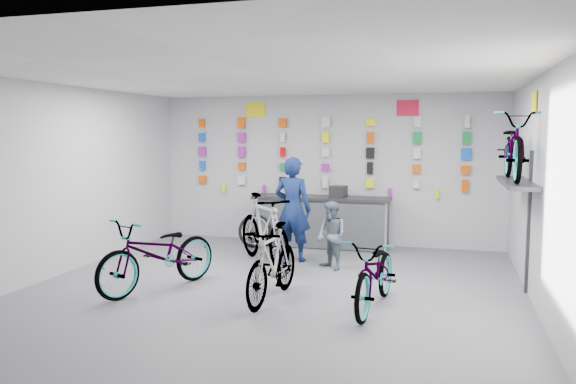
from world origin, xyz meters
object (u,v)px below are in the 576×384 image
(bike_right, at_px, (376,273))
(bike_service, at_px, (264,229))
(clerk, at_px, (293,209))
(counter, at_px, (321,222))
(customer, at_px, (331,236))
(bike_left, at_px, (159,254))
(bike_center, at_px, (273,263))

(bike_right, distance_m, bike_service, 2.92)
(bike_service, distance_m, clerk, 0.65)
(counter, bearing_deg, clerk, -99.39)
(bike_service, relative_size, clerk, 1.10)
(bike_service, height_order, clerk, clerk)
(counter, height_order, bike_right, counter)
(counter, distance_m, customer, 1.85)
(clerk, height_order, customer, clerk)
(counter, height_order, bike_service, bike_service)
(counter, xyz_separation_m, bike_left, (-1.55, -3.65, 0.04))
(bike_center, bearing_deg, bike_left, -176.80)
(bike_left, xyz_separation_m, bike_right, (3.09, -0.03, -0.06))
(bike_left, distance_m, clerk, 2.72)
(bike_left, xyz_separation_m, customer, (2.12, 1.88, 0.03))
(bike_center, relative_size, customer, 1.52)
(counter, bearing_deg, customer, -72.17)
(bike_left, xyz_separation_m, clerk, (1.34, 2.34, 0.38))
(bike_service, bearing_deg, counter, 28.62)
(clerk, bearing_deg, bike_center, 106.15)
(bike_left, distance_m, customer, 2.83)
(counter, distance_m, bike_service, 1.82)
(bike_service, relative_size, customer, 1.78)
(bike_right, bearing_deg, bike_left, -174.35)
(bike_left, distance_m, bike_center, 1.71)
(clerk, relative_size, customer, 1.63)
(bike_center, xyz_separation_m, customer, (0.41, 1.92, 0.05))
(counter, height_order, bike_left, bike_left)
(bike_left, relative_size, bike_center, 1.18)
(bike_center, bearing_deg, bike_service, 115.95)
(customer, bearing_deg, bike_service, -141.30)
(clerk, distance_m, customer, 0.97)
(bike_center, bearing_deg, counter, 97.00)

